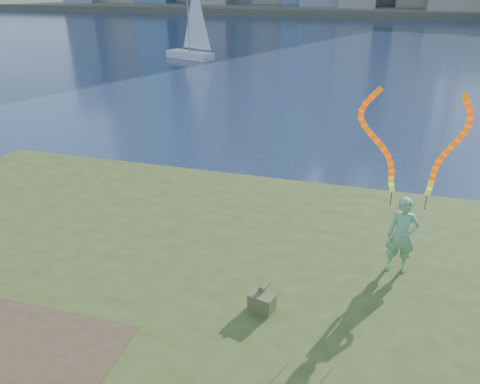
% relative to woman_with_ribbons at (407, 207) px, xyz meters
% --- Properties ---
extents(ground, '(320.00, 320.00, 0.00)m').
position_rel_woman_with_ribbons_xyz_m(ground, '(-3.65, -1.40, -2.22)').
color(ground, '#1B2944').
rests_on(ground, ground).
extents(grassy_knoll, '(20.00, 18.00, 0.80)m').
position_rel_woman_with_ribbons_xyz_m(grassy_knoll, '(-3.65, -3.70, -1.88)').
color(grassy_knoll, '#384819').
rests_on(grassy_knoll, ground).
extents(far_shore, '(320.00, 40.00, 1.20)m').
position_rel_woman_with_ribbons_xyz_m(far_shore, '(-3.65, 93.60, -1.62)').
color(far_shore, '#474234').
rests_on(far_shore, ground).
extents(woman_with_ribbons, '(2.04, 0.40, 3.99)m').
position_rel_woman_with_ribbons_xyz_m(woman_with_ribbons, '(0.00, 0.00, 0.00)').
color(woman_with_ribbons, '#17751C').
rests_on(woman_with_ribbons, grassy_knoll).
extents(canvas_bag, '(0.50, 0.56, 0.42)m').
position_rel_woman_with_ribbons_xyz_m(canvas_bag, '(-2.36, -2.02, -1.24)').
color(canvas_bag, '#4D462B').
rests_on(canvas_bag, grassy_knoll).
extents(sailboat, '(4.52, 2.95, 6.96)m').
position_rel_woman_with_ribbons_xyz_m(sailboat, '(-15.86, 28.66, -1.02)').
color(sailboat, silver).
rests_on(sailboat, ground).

